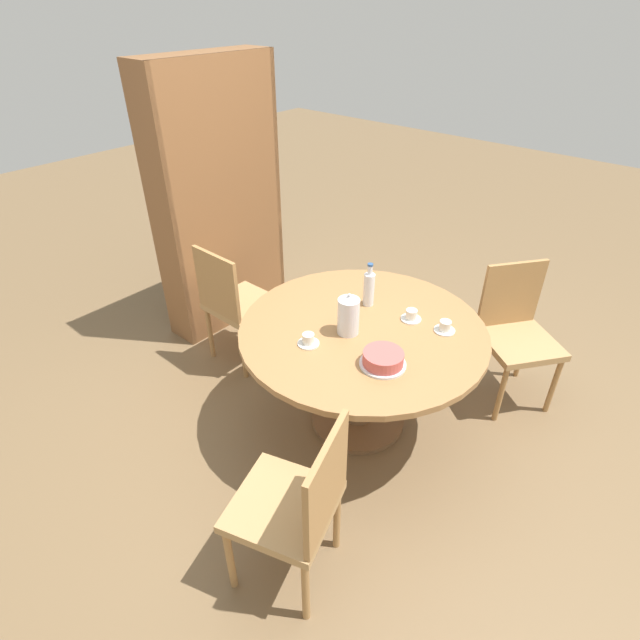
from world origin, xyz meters
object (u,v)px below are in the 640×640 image
at_px(cake_main, 383,359).
at_px(cup_c, 308,340).
at_px(water_bottle, 369,288).
at_px(chair_c, 296,504).
at_px(coffee_pot, 348,315).
at_px(cup_b, 411,316).
at_px(chair_a, 516,331).
at_px(cup_a, 445,327).
at_px(bookshelf, 220,202).
at_px(chair_b, 236,302).

height_order(cake_main, cup_c, cake_main).
bearing_deg(water_bottle, chair_c, -156.66).
relative_size(coffee_pot, cup_b, 2.12).
bearing_deg(chair_a, cup_a, -162.65).
distance_m(chair_c, bookshelf, 2.35).
xyz_separation_m(cup_b, cup_c, (-0.55, 0.28, 0.00)).
bearing_deg(cup_b, cup_a, -83.29).
distance_m(bookshelf, water_bottle, 1.43).
bearing_deg(water_bottle, bookshelf, 86.50).
relative_size(coffee_pot, cup_c, 2.12).
height_order(water_bottle, cake_main, water_bottle).
height_order(chair_b, chair_c, same).
height_order(chair_b, cup_a, chair_b).
bearing_deg(coffee_pot, chair_b, 88.24).
bearing_deg(chair_c, bookshelf, -141.47).
height_order(bookshelf, cup_b, bookshelf).
distance_m(chair_a, coffee_pot, 1.17).
height_order(chair_a, coffee_pot, coffee_pot).
xyz_separation_m(chair_c, cup_c, (0.65, 0.51, 0.25)).
distance_m(chair_a, chair_c, 1.82).
bearing_deg(cup_c, coffee_pot, -22.12).
distance_m(chair_c, cup_a, 1.25).
bearing_deg(bookshelf, water_bottle, 86.50).
distance_m(coffee_pot, water_bottle, 0.32).
height_order(chair_c, cake_main, chair_c).
relative_size(chair_c, cup_a, 7.73).
xyz_separation_m(bookshelf, cake_main, (-0.50, -1.82, -0.23)).
bearing_deg(chair_b, bookshelf, -34.68).
bearing_deg(chair_a, cup_b, -176.81).
xyz_separation_m(bookshelf, coffee_pot, (-0.39, -1.51, -0.15)).
relative_size(coffee_pot, water_bottle, 0.91).
distance_m(water_bottle, cup_b, 0.30).
bearing_deg(cup_b, cake_main, -165.57).
relative_size(chair_b, water_bottle, 3.33).
bearing_deg(bookshelf, chair_a, 104.69).
relative_size(chair_c, coffee_pot, 3.65).
relative_size(chair_a, chair_b, 1.00).
relative_size(chair_b, cup_b, 7.73).
relative_size(cake_main, cup_a, 2.02).
xyz_separation_m(bookshelf, water_bottle, (-0.09, -1.42, -0.16)).
bearing_deg(chair_b, water_bottle, -162.64).
height_order(cake_main, cup_a, cake_main).
relative_size(chair_b, cup_a, 7.73).
bearing_deg(cake_main, water_bottle, 43.48).
height_order(cake_main, cup_b, cake_main).
bearing_deg(cup_a, coffee_pot, 132.12).
bearing_deg(cup_c, chair_c, -141.79).
relative_size(cup_a, cup_b, 1.00).
relative_size(water_bottle, cup_b, 2.32).
bearing_deg(cup_c, cup_b, -27.11).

